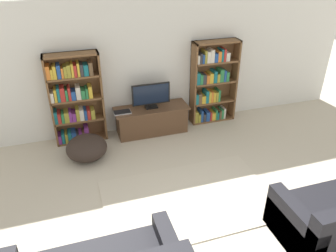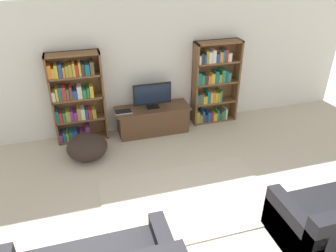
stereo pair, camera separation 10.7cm
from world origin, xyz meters
TOP-DOWN VIEW (x-y plane):
  - wall_back at (0.00, 4.23)m, footprint 8.80×0.06m
  - bookshelf_left at (-1.43, 4.05)m, footprint 0.96×0.30m
  - bookshelf_right at (1.33, 4.05)m, footprint 0.96×0.30m
  - tv_stand at (-0.01, 3.91)m, footprint 1.47×0.53m
  - television at (-0.01, 3.91)m, footprint 0.75×0.16m
  - laptop at (-0.60, 3.85)m, footprint 0.33×0.20m
  - area_rug at (-0.01, 1.76)m, footprint 2.53×1.62m
  - beanbag_ottoman at (-1.36, 3.34)m, footprint 0.72×0.72m

SIDE VIEW (x-z plane):
  - area_rug at x=-0.01m, z-range 0.00..0.02m
  - beanbag_ottoman at x=-1.36m, z-range 0.00..0.43m
  - tv_stand at x=-0.01m, z-range 0.00..0.55m
  - laptop at x=-0.60m, z-range 0.55..0.57m
  - television at x=-0.01m, z-range 0.56..1.07m
  - bookshelf_right at x=1.33m, z-range -0.02..1.71m
  - bookshelf_left at x=-1.43m, z-range 0.00..1.73m
  - wall_back at x=0.00m, z-range 0.00..2.60m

